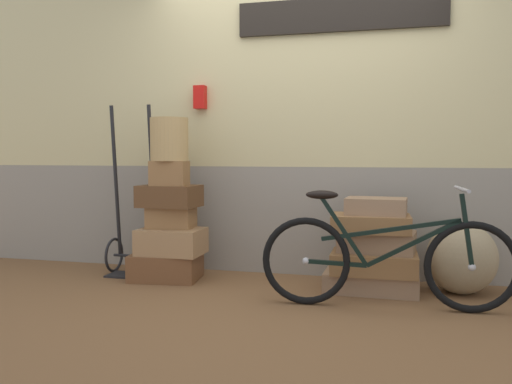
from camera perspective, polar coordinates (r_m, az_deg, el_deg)
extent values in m
cube|color=brown|center=(3.97, 2.60, -11.53)|extent=(9.12, 5.20, 0.06)
cube|color=gray|center=(4.69, 4.74, -2.95)|extent=(7.12, 0.20, 0.93)
cube|color=#CCBC84|center=(4.72, 4.85, 13.95)|extent=(7.12, 0.20, 1.84)
cube|color=black|center=(4.63, 8.95, 18.17)|extent=(1.69, 0.04, 0.28)
cube|color=red|center=(4.77, -5.97, 9.99)|extent=(0.10, 0.08, 0.20)
cube|color=brown|center=(4.53, -9.55, -7.80)|extent=(0.59, 0.46, 0.22)
cube|color=#9E754C|center=(4.46, -8.98, -5.21)|extent=(0.52, 0.37, 0.21)
cube|color=olive|center=(4.49, -8.99, -2.66)|extent=(0.39, 0.30, 0.17)
cube|color=brown|center=(4.47, -9.19, -0.43)|extent=(0.49, 0.36, 0.18)
cube|color=olive|center=(4.41, -9.19, 1.98)|extent=(0.30, 0.23, 0.20)
cube|color=#937051|center=(4.21, 12.16, -9.24)|extent=(0.70, 0.45, 0.15)
cube|color=olive|center=(4.12, 12.45, -7.38)|extent=(0.63, 0.40, 0.15)
cube|color=#937051|center=(4.13, 12.72, -5.17)|extent=(0.58, 0.39, 0.16)
cube|color=olive|center=(4.08, 12.10, -3.27)|extent=(0.59, 0.39, 0.13)
cube|color=#937051|center=(4.09, 12.66, -1.49)|extent=(0.46, 0.33, 0.13)
cylinder|color=tan|center=(4.44, -9.21, 5.55)|extent=(0.31, 0.31, 0.35)
torus|color=black|center=(4.89, -14.86, -6.49)|extent=(0.02, 0.30, 0.30)
torus|color=black|center=(4.70, -10.52, -6.83)|extent=(0.02, 0.30, 0.30)
cylinder|color=black|center=(4.79, -12.73, -6.66)|extent=(0.40, 0.02, 0.02)
cylinder|color=black|center=(4.80, -14.69, 1.12)|extent=(0.03, 0.14, 1.30)
cylinder|color=black|center=(4.64, -10.96, 1.09)|extent=(0.03, 0.14, 1.30)
cube|color=black|center=(4.73, -13.31, -8.60)|extent=(0.36, 0.22, 0.02)
ellipsoid|color=#9E8966|center=(4.27, 21.04, -6.61)|extent=(0.51, 0.43, 0.53)
torus|color=black|center=(3.72, 5.33, -7.32)|extent=(0.61, 0.08, 0.60)
sphere|color=#B2B2B7|center=(3.72, 5.33, -7.32)|extent=(0.05, 0.05, 0.05)
torus|color=black|center=(3.78, 21.99, -7.44)|extent=(0.61, 0.08, 0.60)
sphere|color=#B2B2B7|center=(3.78, 21.99, -7.44)|extent=(0.05, 0.05, 0.05)
cube|color=black|center=(3.70, 16.36, -5.25)|extent=(0.61, 0.06, 0.35)
cube|color=black|center=(3.67, 9.37, -4.17)|extent=(0.33, 0.05, 0.47)
cube|color=black|center=(3.71, 8.50, -7.50)|extent=(0.41, 0.05, 0.04)
cube|color=black|center=(3.67, 14.01, -3.91)|extent=(0.90, 0.08, 0.18)
cube|color=black|center=(3.73, 21.52, -3.84)|extent=(0.10, 0.03, 0.48)
ellipsoid|color=black|center=(3.65, 7.03, -0.29)|extent=(0.23, 0.10, 0.06)
cylinder|color=#A5A5AD|center=(3.70, 21.05, 0.29)|extent=(0.05, 0.46, 0.02)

